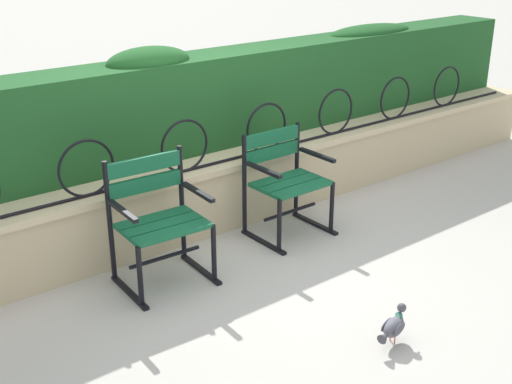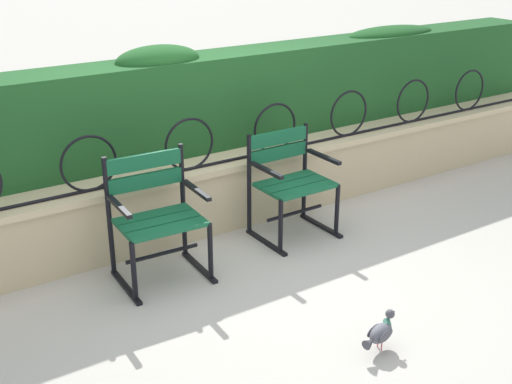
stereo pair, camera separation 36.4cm
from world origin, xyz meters
name	(u,v)px [view 2 (the right image)]	position (x,y,z in m)	size (l,w,h in m)	color
ground_plane	(263,265)	(0.00, 0.00, 0.00)	(60.00, 60.00, 0.00)	#BCB7AD
stone_wall	(209,195)	(0.00, 0.80, 0.29)	(8.40, 0.41, 0.57)	#C6B289
iron_arch_fence	(192,147)	(-0.18, 0.72, 0.75)	(7.84, 0.02, 0.42)	black
hedge_row	(182,102)	(0.00, 1.21, 0.98)	(8.23, 0.46, 0.89)	#1E5123
park_chair_left	(156,214)	(-0.70, 0.30, 0.47)	(0.63, 0.55, 0.89)	#145B38
park_chair_right	(290,180)	(0.49, 0.36, 0.46)	(0.60, 0.53, 0.84)	#145B38
pigeon_near_chairs	(380,333)	(-0.01, -1.24, 0.11)	(0.29, 0.14, 0.22)	#5B5B66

